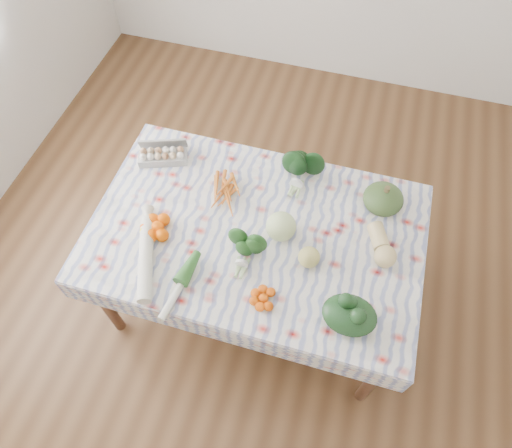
# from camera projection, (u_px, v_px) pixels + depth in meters

# --- Properties ---
(ground) EXTENTS (4.50, 4.50, 0.00)m
(ground) POSITION_uv_depth(u_px,v_px,m) (256.00, 293.00, 2.92)
(ground) COLOR #52331C
(ground) RESTS_ON ground
(dining_table) EXTENTS (1.60, 1.00, 0.75)m
(dining_table) POSITION_uv_depth(u_px,v_px,m) (256.00, 239.00, 2.35)
(dining_table) COLOR brown
(dining_table) RESTS_ON ground
(tablecloth) EXTENTS (1.66, 1.06, 0.01)m
(tablecloth) POSITION_uv_depth(u_px,v_px,m) (256.00, 231.00, 2.29)
(tablecloth) COLOR white
(tablecloth) RESTS_ON dining_table
(egg_carton) EXTENTS (0.28, 0.19, 0.07)m
(egg_carton) POSITION_uv_depth(u_px,v_px,m) (163.00, 157.00, 2.50)
(egg_carton) COLOR #ADADA8
(egg_carton) RESTS_ON tablecloth
(carrot_bunch) EXTENTS (0.22, 0.20, 0.04)m
(carrot_bunch) POSITION_uv_depth(u_px,v_px,m) (224.00, 192.00, 2.39)
(carrot_bunch) COLOR orange
(carrot_bunch) RESTS_ON tablecloth
(kale_bunch) EXTENTS (0.20, 0.18, 0.16)m
(kale_bunch) POSITION_uv_depth(u_px,v_px,m) (301.00, 172.00, 2.38)
(kale_bunch) COLOR #123413
(kale_bunch) RESTS_ON tablecloth
(kabocha_squash) EXTENTS (0.23, 0.23, 0.13)m
(kabocha_squash) POSITION_uv_depth(u_px,v_px,m) (383.00, 199.00, 2.30)
(kabocha_squash) COLOR #3A5527
(kabocha_squash) RESTS_ON tablecloth
(cabbage) EXTENTS (0.17, 0.17, 0.15)m
(cabbage) POSITION_uv_depth(u_px,v_px,m) (281.00, 226.00, 2.20)
(cabbage) COLOR #BED68B
(cabbage) RESTS_ON tablecloth
(butternut_squash) EXTENTS (0.19, 0.25, 0.11)m
(butternut_squash) POSITION_uv_depth(u_px,v_px,m) (382.00, 245.00, 2.17)
(butternut_squash) COLOR #D8BC78
(butternut_squash) RESTS_ON tablecloth
(orange_cluster) EXTENTS (0.26, 0.26, 0.07)m
(orange_cluster) POSITION_uv_depth(u_px,v_px,m) (157.00, 227.00, 2.25)
(orange_cluster) COLOR #FC5C01
(orange_cluster) RESTS_ON tablecloth
(broccoli) EXTENTS (0.17, 0.17, 0.11)m
(broccoli) POSITION_uv_depth(u_px,v_px,m) (244.00, 253.00, 2.15)
(broccoli) COLOR #1F501B
(broccoli) RESTS_ON tablecloth
(mandarin_cluster) EXTENTS (0.17, 0.17, 0.05)m
(mandarin_cluster) POSITION_uv_depth(u_px,v_px,m) (264.00, 298.00, 2.06)
(mandarin_cluster) COLOR #E15508
(mandarin_cluster) RESTS_ON tablecloth
(grapefruit) EXTENTS (0.12, 0.12, 0.10)m
(grapefruit) POSITION_uv_depth(u_px,v_px,m) (309.00, 257.00, 2.14)
(grapefruit) COLOR #C5BC61
(grapefruit) RESTS_ON tablecloth
(spinach_bag) EXTENTS (0.29, 0.27, 0.11)m
(spinach_bag) POSITION_uv_depth(u_px,v_px,m) (349.00, 315.00, 1.98)
(spinach_bag) COLOR black
(spinach_bag) RESTS_ON tablecloth
(daikon) EXTENTS (0.23, 0.46, 0.07)m
(daikon) POSITION_uv_depth(u_px,v_px,m) (146.00, 258.00, 2.16)
(daikon) COLOR white
(daikon) RESTS_ON tablecloth
(leek) EXTENTS (0.08, 0.35, 0.04)m
(leek) POSITION_uv_depth(u_px,v_px,m) (180.00, 286.00, 2.09)
(leek) COLOR white
(leek) RESTS_ON tablecloth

